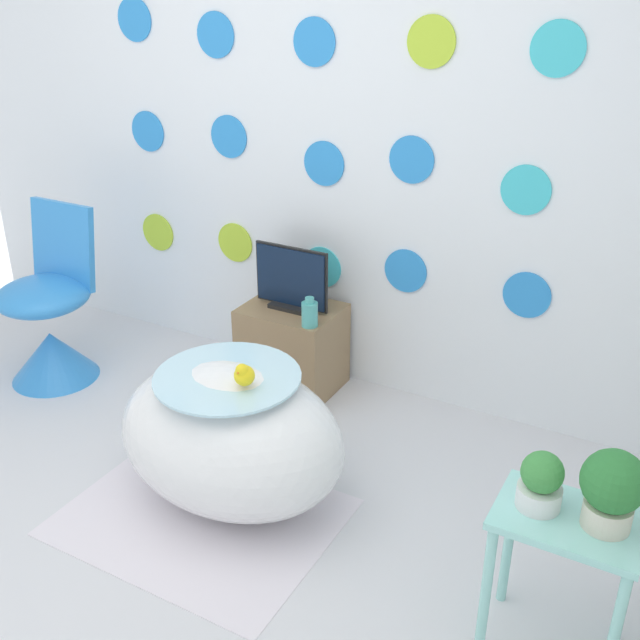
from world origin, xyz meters
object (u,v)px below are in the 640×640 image
vase (310,314)px  potted_plant_left (541,481)px  bathtub (231,437)px  tv (291,281)px  potted_plant_right (612,488)px  chair (50,325)px

vase → potted_plant_left: (1.25, -0.86, 0.10)m
bathtub → vase: size_ratio=6.51×
tv → potted_plant_right: 1.89m
vase → chair: bearing=-163.7°
bathtub → potted_plant_left: bearing=-5.5°
bathtub → chair: bearing=165.0°
chair → vase: bearing=16.3°
potted_plant_left → potted_plant_right: bearing=1.8°
bathtub → potted_plant_right: size_ratio=3.81×
potted_plant_left → potted_plant_right: size_ratio=0.74×
tv → bathtub: bearing=-73.9°
potted_plant_left → potted_plant_right: (0.19, 0.01, 0.04)m
bathtub → potted_plant_right: bearing=-4.5°
bathtub → potted_plant_left: potted_plant_left is taller
vase → potted_plant_left: size_ratio=0.79×
bathtub → chair: (-1.37, 0.37, 0.00)m
vase → potted_plant_left: bearing=-34.4°
chair → tv: chair is taller
tv → vase: bearing=-37.1°
tv → vase: tv is taller
potted_plant_left → tv: bearing=145.2°
vase → potted_plant_right: size_ratio=0.58×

